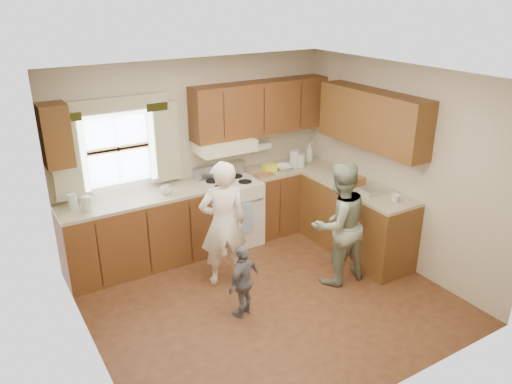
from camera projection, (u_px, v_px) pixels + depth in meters
room at (268, 197)px, 5.25m from camera, size 3.80×3.80×3.80m
kitchen_fixtures at (263, 190)px, 6.55m from camera, size 3.80×2.25×2.15m
stove at (229, 211)px, 6.82m from camera, size 0.76×0.67×1.07m
woman_left at (223, 224)px, 5.76m from camera, size 0.63×0.49×1.53m
woman_right at (339, 224)px, 5.80m from camera, size 0.74×0.58×1.50m
child at (244, 281)px, 5.28m from camera, size 0.52×0.38×0.82m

